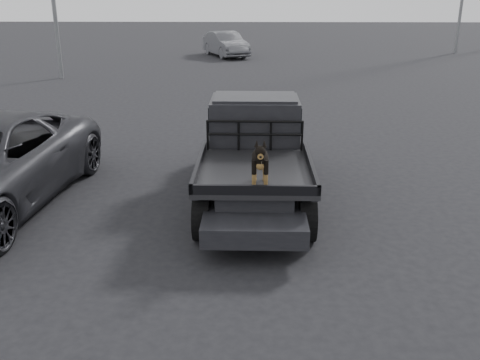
# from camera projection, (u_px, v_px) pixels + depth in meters

# --- Properties ---
(ground) EXTENTS (120.00, 120.00, 0.00)m
(ground) POSITION_uv_depth(u_px,v_px,m) (221.00, 238.00, 8.57)
(ground) COLOR black
(ground) RESTS_ON ground
(flatbed_ute) EXTENTS (2.00, 5.40, 0.92)m
(flatbed_ute) POSITION_uv_depth(u_px,v_px,m) (254.00, 177.00, 10.00)
(flatbed_ute) COLOR black
(flatbed_ute) RESTS_ON ground
(ute_cab) EXTENTS (1.72, 1.30, 0.88)m
(ute_cab) POSITION_uv_depth(u_px,v_px,m) (255.00, 118.00, 10.59)
(ute_cab) COLOR black
(ute_cab) RESTS_ON flatbed_ute
(headache_rack) EXTENTS (1.80, 0.08, 0.55)m
(headache_rack) POSITION_uv_depth(u_px,v_px,m) (255.00, 136.00, 9.94)
(headache_rack) COLOR black
(headache_rack) RESTS_ON flatbed_ute
(dog) EXTENTS (0.32, 0.60, 0.74)m
(dog) POSITION_uv_depth(u_px,v_px,m) (260.00, 162.00, 8.15)
(dog) COLOR black
(dog) RESTS_ON flatbed_ute
(distant_car_a) EXTENTS (3.08, 4.55, 1.42)m
(distant_car_a) POSITION_uv_depth(u_px,v_px,m) (226.00, 44.00, 31.48)
(distant_car_a) COLOR #4E4F54
(distant_car_a) RESTS_ON ground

